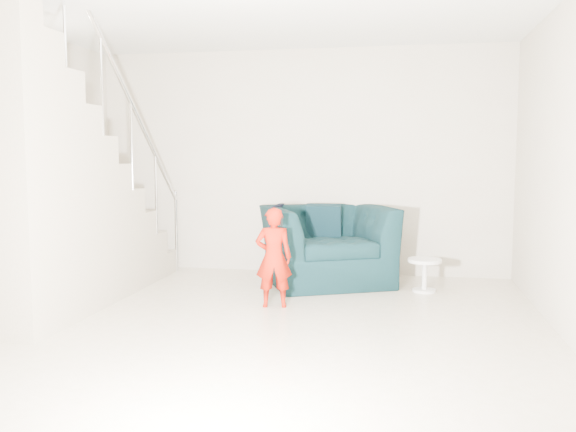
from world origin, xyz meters
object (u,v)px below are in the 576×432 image
at_px(side_table, 425,270).
at_px(staircase, 48,208).
at_px(armchair, 327,245).
at_px(toddler, 274,257).

relative_size(side_table, staircase, 0.10).
relative_size(armchair, staircase, 0.37).
xyz_separation_m(toddler, staircase, (-2.05, -0.44, 0.47)).
bearing_deg(armchair, toddler, -132.07).
bearing_deg(armchair, staircase, -170.99).
height_order(armchair, staircase, staircase).
bearing_deg(staircase, armchair, 33.54).
bearing_deg(side_table, toddler, -147.35).
xyz_separation_m(armchair, side_table, (1.06, -0.25, -0.20)).
xyz_separation_m(armchair, toddler, (-0.37, -1.16, 0.04)).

